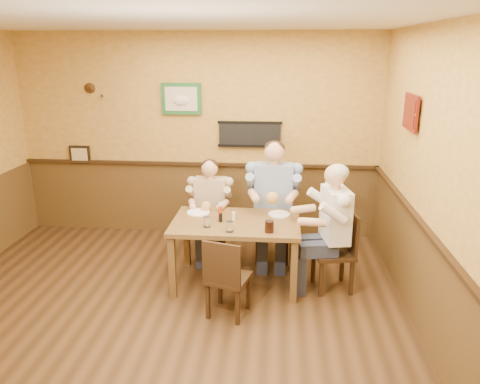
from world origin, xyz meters
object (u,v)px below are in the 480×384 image
Objects in this scene: dining_table at (236,229)px; diner_tan_shirt at (211,214)px; chair_back_left at (211,226)px; water_glass_left at (207,222)px; chair_back_right at (273,223)px; salt_shaker at (234,216)px; cola_tumbler at (269,227)px; water_glass_mid at (230,227)px; chair_right_end at (333,251)px; chair_near_side at (228,276)px; pepper_shaker at (221,218)px; hot_sauce_bottle at (220,212)px; diner_blue_polo at (273,208)px; diner_white_elder at (334,235)px.

diner_tan_shirt is at bearing 118.87° from dining_table.
chair_back_left is 7.12× the size of water_glass_left.
salt_shaker is (-0.43, -0.63, 0.32)m from chair_back_right.
cola_tumbler is (0.76, -0.99, 0.41)m from chair_back_left.
diner_tan_shirt reaches higher than water_glass_mid.
diner_tan_shirt reaches higher than chair_back_right.
chair_right_end is 7.96× the size of water_glass_mid.
dining_table is 0.84m from chair_back_left.
chair_back_left is 8.93× the size of salt_shaker.
dining_table is at bearing 35.05° from water_glass_left.
water_glass_left reaches higher than chair_near_side.
cola_tumbler is at bearing 3.27° from water_glass_mid.
hot_sauce_bottle is at bearing 102.41° from pepper_shaker.
diner_blue_polo is (0.40, 0.67, 0.03)m from dining_table.
dining_table is at bearing -120.24° from chair_back_right.
chair_back_right reaches higher than hot_sauce_bottle.
hot_sauce_bottle reaches higher than dining_table.
chair_near_side is 0.52m from water_glass_mid.
salt_shaker reaches higher than dining_table.
dining_table is 0.25m from hot_sauce_bottle.
diner_white_elder is at bearing -46.02° from diner_blue_polo.
dining_table is at bearing -103.21° from chair_right_end.
salt_shaker is at bearing 42.02° from water_glass_left.
water_glass_left is (-1.36, -0.16, 0.36)m from chair_right_end.
pepper_shaker is (0.22, -0.74, 0.22)m from diner_tan_shirt.
chair_right_end is at bearing 6.49° from water_glass_left.
cola_tumbler reaches higher than chair_back_left.
chair_back_left is 1.32m from cola_tumbler.
chair_back_right is 0.70× the size of diner_blue_polo.
chair_back_left is at bearing 118.87° from dining_table.
hot_sauce_bottle is at bearing 176.27° from dining_table.
salt_shaker is (-0.02, 0.70, 0.38)m from chair_near_side.
diner_tan_shirt is 9.30× the size of cola_tumbler.
cola_tumbler is 0.52m from salt_shaker.
diner_white_elder is 13.39× the size of pepper_shaker.
dining_table is 15.58× the size of salt_shaker.
chair_near_side is at bearing -59.13° from water_glass_left.
chair_right_end is 1.07× the size of chair_near_side.
diner_blue_polo is 0.97m from cola_tumbler.
water_glass_mid is (0.35, -1.02, 0.23)m from diner_tan_shirt.
diner_tan_shirt is at bearing 178.59° from diner_blue_polo.
diner_blue_polo is 0.91m from pepper_shaker.
diner_tan_shirt is 0.79m from diner_blue_polo.
diner_blue_polo is 15.23× the size of salt_shaker.
hot_sauce_bottle reaches higher than chair_near_side.
dining_table is at bearing 14.63° from pepper_shaker.
salt_shaker reaches higher than chair_near_side.
diner_white_elder is (1.08, 0.62, 0.22)m from chair_near_side.
water_glass_mid is (-0.03, -0.32, 0.15)m from dining_table.
diner_blue_polo is at bearing 48.75° from hot_sauce_bottle.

